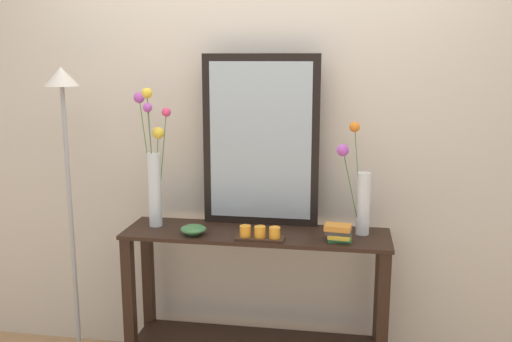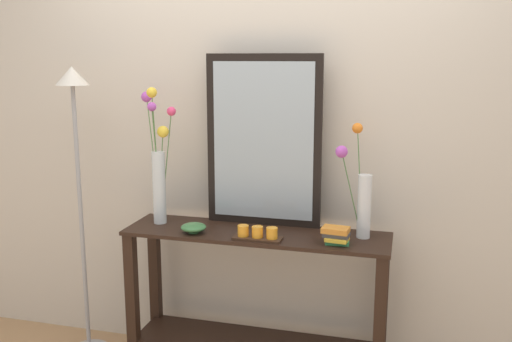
{
  "view_description": "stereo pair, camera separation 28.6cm",
  "coord_description": "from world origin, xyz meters",
  "px_view_note": "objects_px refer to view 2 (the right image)",
  "views": [
    {
      "loc": [
        0.45,
        -2.77,
        1.73
      ],
      "look_at": [
        0.0,
        0.0,
        1.16
      ],
      "focal_mm": 39.55,
      "sensor_mm": 36.0,
      "label": 1
    },
    {
      "loc": [
        0.73,
        -2.71,
        1.73
      ],
      "look_at": [
        0.0,
        0.0,
        1.16
      ],
      "focal_mm": 39.55,
      "sensor_mm": 36.0,
      "label": 2
    }
  ],
  "objects_px": {
    "candle_tray": "(257,234)",
    "floor_lamp": "(78,165)",
    "mirror_leaning": "(263,141)",
    "book_stack": "(336,235)",
    "decorative_bowl": "(194,227)",
    "vase_right": "(361,194)",
    "console_table": "(256,292)",
    "tall_vase_left": "(158,164)"
  },
  "relations": [
    {
      "from": "decorative_bowl",
      "to": "floor_lamp",
      "type": "xyz_separation_m",
      "value": [
        -0.72,
        0.1,
        0.27
      ]
    },
    {
      "from": "tall_vase_left",
      "to": "floor_lamp",
      "type": "distance_m",
      "value": 0.48
    },
    {
      "from": "tall_vase_left",
      "to": "candle_tray",
      "type": "distance_m",
      "value": 0.68
    },
    {
      "from": "decorative_bowl",
      "to": "mirror_leaning",
      "type": "bearing_deg",
      "value": 38.49
    },
    {
      "from": "candle_tray",
      "to": "console_table",
      "type": "bearing_deg",
      "value": 108.47
    },
    {
      "from": "tall_vase_left",
      "to": "candle_tray",
      "type": "xyz_separation_m",
      "value": [
        0.59,
        -0.15,
        -0.3
      ]
    },
    {
      "from": "candle_tray",
      "to": "floor_lamp",
      "type": "bearing_deg",
      "value": 173.52
    },
    {
      "from": "console_table",
      "to": "candle_tray",
      "type": "bearing_deg",
      "value": -71.53
    },
    {
      "from": "console_table",
      "to": "mirror_leaning",
      "type": "distance_m",
      "value": 0.8
    },
    {
      "from": "tall_vase_left",
      "to": "vase_right",
      "type": "height_order",
      "value": "tall_vase_left"
    },
    {
      "from": "console_table",
      "to": "vase_right",
      "type": "distance_m",
      "value": 0.77
    },
    {
      "from": "tall_vase_left",
      "to": "floor_lamp",
      "type": "relative_size",
      "value": 0.44
    },
    {
      "from": "vase_right",
      "to": "tall_vase_left",
      "type": "bearing_deg",
      "value": -179.11
    },
    {
      "from": "candle_tray",
      "to": "floor_lamp",
      "type": "relative_size",
      "value": 0.15
    },
    {
      "from": "decorative_bowl",
      "to": "candle_tray",
      "type": "bearing_deg",
      "value": -3.58
    },
    {
      "from": "mirror_leaning",
      "to": "floor_lamp",
      "type": "bearing_deg",
      "value": -171.96
    },
    {
      "from": "mirror_leaning",
      "to": "book_stack",
      "type": "bearing_deg",
      "value": -28.49
    },
    {
      "from": "console_table",
      "to": "decorative_bowl",
      "type": "bearing_deg",
      "value": -163.23
    },
    {
      "from": "tall_vase_left",
      "to": "book_stack",
      "type": "height_order",
      "value": "tall_vase_left"
    },
    {
      "from": "vase_right",
      "to": "decorative_bowl",
      "type": "relative_size",
      "value": 4.3
    },
    {
      "from": "mirror_leaning",
      "to": "candle_tray",
      "type": "height_order",
      "value": "mirror_leaning"
    },
    {
      "from": "console_table",
      "to": "decorative_bowl",
      "type": "height_order",
      "value": "decorative_bowl"
    },
    {
      "from": "candle_tray",
      "to": "floor_lamp",
      "type": "xyz_separation_m",
      "value": [
        -1.07,
        0.12,
        0.27
      ]
    },
    {
      "from": "console_table",
      "to": "mirror_leaning",
      "type": "bearing_deg",
      "value": 90.63
    },
    {
      "from": "mirror_leaning",
      "to": "candle_tray",
      "type": "xyz_separation_m",
      "value": [
        0.04,
        -0.27,
        -0.43
      ]
    },
    {
      "from": "candle_tray",
      "to": "vase_right",
      "type": "bearing_deg",
      "value": 19.13
    },
    {
      "from": "floor_lamp",
      "to": "mirror_leaning",
      "type": "bearing_deg",
      "value": 8.04
    },
    {
      "from": "mirror_leaning",
      "to": "vase_right",
      "type": "relative_size",
      "value": 1.61
    },
    {
      "from": "decorative_bowl",
      "to": "book_stack",
      "type": "height_order",
      "value": "book_stack"
    },
    {
      "from": "floor_lamp",
      "to": "console_table",
      "type": "bearing_deg",
      "value": -0.35
    },
    {
      "from": "console_table",
      "to": "book_stack",
      "type": "relative_size",
      "value": 9.96
    },
    {
      "from": "candle_tray",
      "to": "floor_lamp",
      "type": "height_order",
      "value": "floor_lamp"
    },
    {
      "from": "mirror_leaning",
      "to": "floor_lamp",
      "type": "xyz_separation_m",
      "value": [
        -1.03,
        -0.15,
        -0.16
      ]
    },
    {
      "from": "book_stack",
      "to": "floor_lamp",
      "type": "distance_m",
      "value": 1.48
    },
    {
      "from": "decorative_bowl",
      "to": "book_stack",
      "type": "distance_m",
      "value": 0.74
    },
    {
      "from": "console_table",
      "to": "vase_right",
      "type": "xyz_separation_m",
      "value": [
        0.53,
        0.05,
        0.56
      ]
    },
    {
      "from": "mirror_leaning",
      "to": "vase_right",
      "type": "distance_m",
      "value": 0.58
    },
    {
      "from": "console_table",
      "to": "floor_lamp",
      "type": "relative_size",
      "value": 0.82
    },
    {
      "from": "mirror_leaning",
      "to": "tall_vase_left",
      "type": "relative_size",
      "value": 1.23
    },
    {
      "from": "console_table",
      "to": "candle_tray",
      "type": "relative_size",
      "value": 5.65
    },
    {
      "from": "mirror_leaning",
      "to": "book_stack",
      "type": "relative_size",
      "value": 6.58
    },
    {
      "from": "console_table",
      "to": "candle_tray",
      "type": "distance_m",
      "value": 0.38
    }
  ]
}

